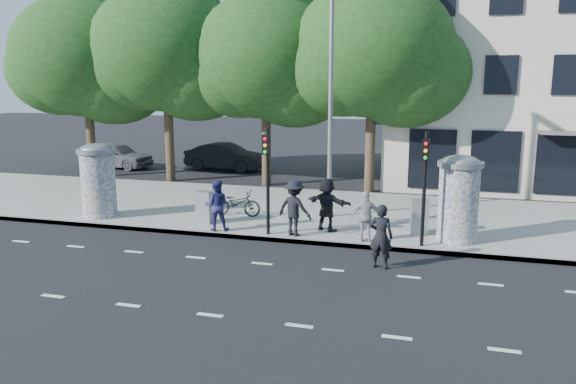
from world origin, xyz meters
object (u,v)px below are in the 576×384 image
(traffic_pole_far, at_px, (425,177))
(man_road, at_px, (381,236))
(ad_column_left, at_px, (98,178))
(ped_f, at_px, (327,204))
(cabinet_right, at_px, (419,217))
(traffic_pole_near, at_px, (267,170))
(car_left, at_px, (117,155))
(bicycle, at_px, (236,203))
(ad_column_right, at_px, (459,196))
(ped_c, at_px, (217,205))
(car_mid, at_px, (226,157))
(ped_d, at_px, (294,208))
(ped_e, at_px, (366,217))
(street_lamp, at_px, (330,86))
(cabinet_left, at_px, (205,207))

(traffic_pole_far, relative_size, man_road, 1.92)
(ad_column_left, height_order, ped_f, ad_column_left)
(traffic_pole_far, bearing_deg, cabinet_right, 96.01)
(traffic_pole_far, xyz_separation_m, man_road, (-1.01, -1.85, -1.35))
(traffic_pole_near, height_order, car_left, traffic_pole_near)
(ad_column_left, relative_size, bicycle, 1.46)
(cabinet_right, bearing_deg, ad_column_right, -33.61)
(ped_f, bearing_deg, man_road, 146.38)
(ped_c, bearing_deg, ad_column_right, 169.46)
(traffic_pole_near, relative_size, ped_f, 1.94)
(ped_c, distance_m, car_mid, 13.52)
(traffic_pole_far, bearing_deg, bicycle, 162.52)
(ped_d, relative_size, cabinet_right, 1.60)
(car_left, distance_m, car_mid, 6.40)
(man_road, distance_m, bicycle, 6.89)
(car_left, bearing_deg, bicycle, -123.98)
(traffic_pole_far, height_order, ped_f, traffic_pole_far)
(ped_e, distance_m, car_left, 19.78)
(street_lamp, height_order, ped_d, street_lamp)
(traffic_pole_far, height_order, ped_c, traffic_pole_far)
(ad_column_left, bearing_deg, car_left, 119.67)
(traffic_pole_near, distance_m, car_left, 17.45)
(ad_column_right, distance_m, street_lamp, 5.81)
(ped_c, bearing_deg, cabinet_left, -62.29)
(traffic_pole_near, height_order, cabinet_right, traffic_pole_near)
(ped_e, bearing_deg, street_lamp, -71.64)
(bicycle, bearing_deg, ped_d, -125.22)
(traffic_pole_far, distance_m, street_lamp, 5.12)
(ad_column_right, height_order, bicycle, ad_column_right)
(ad_column_left, relative_size, ad_column_right, 1.00)
(traffic_pole_near, bearing_deg, cabinet_left, 161.67)
(ad_column_right, height_order, traffic_pole_far, traffic_pole_far)
(ped_c, relative_size, cabinet_right, 1.49)
(traffic_pole_far, relative_size, ped_d, 1.90)
(car_left, bearing_deg, cabinet_right, -113.38)
(ped_f, xyz_separation_m, cabinet_right, (2.94, 0.40, -0.32))
(ad_column_left, relative_size, ped_f, 1.51)
(traffic_pole_near, bearing_deg, ped_c, 178.15)
(ad_column_right, bearing_deg, ped_e, -162.37)
(street_lamp, bearing_deg, bicycle, -167.09)
(ped_d, height_order, cabinet_left, ped_d)
(traffic_pole_far, bearing_deg, ped_f, 162.41)
(traffic_pole_far, relative_size, ped_e, 2.17)
(ped_e, bearing_deg, traffic_pole_near, -12.39)
(traffic_pole_near, height_order, bicycle, traffic_pole_near)
(traffic_pole_far, relative_size, car_mid, 0.75)
(ad_column_left, height_order, car_mid, ad_column_left)
(ped_d, distance_m, man_road, 3.56)
(man_road, bearing_deg, ped_d, -24.63)
(ped_e, height_order, car_left, ped_e)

